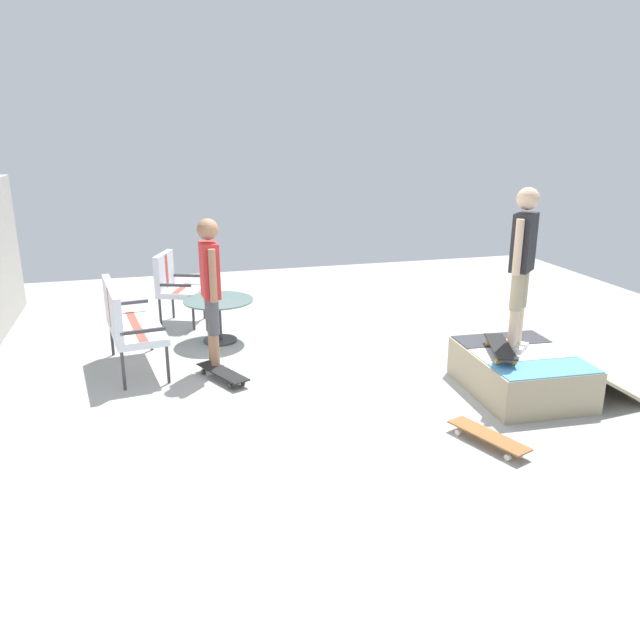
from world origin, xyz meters
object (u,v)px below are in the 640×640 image
(skateboard_on_ramp, at_px, (500,347))
(person_skater, at_px, (522,257))
(patio_table, at_px, (219,312))
(skate_ramp, at_px, (523,372))
(patio_chair_near_house, at_px, (173,282))
(skateboard_spare, at_px, (488,436))
(person_watching, at_px, (210,284))
(patio_bench, at_px, (125,319))
(skateboard_by_bench, at_px, (223,372))

(skateboard_on_ramp, bearing_deg, person_skater, -61.99)
(patio_table, bearing_deg, person_skater, -129.66)
(skate_ramp, bearing_deg, skateboard_on_ramp, 89.07)
(patio_chair_near_house, height_order, skateboard_spare, patio_chair_near_house)
(skateboard_spare, bearing_deg, skate_ramp, -44.39)
(patio_chair_near_house, relative_size, person_watching, 0.58)
(patio_chair_near_house, bearing_deg, skateboard_on_ramp, -137.76)
(patio_chair_near_house, distance_m, person_skater, 4.82)
(patio_bench, xyz_separation_m, person_watching, (-0.28, -0.96, 0.42))
(person_watching, height_order, skateboard_by_bench, person_watching)
(person_watching, bearing_deg, person_skater, -113.95)
(patio_bench, bearing_deg, skateboard_by_bench, -120.02)
(skateboard_on_ramp, bearing_deg, patio_bench, 64.86)
(person_skater, distance_m, skateboard_spare, 1.95)
(patio_chair_near_house, xyz_separation_m, skateboard_on_ramp, (-3.46, -3.14, -0.08))
(patio_bench, distance_m, skateboard_by_bench, 1.28)
(person_skater, height_order, skateboard_by_bench, person_skater)
(skateboard_by_bench, height_order, skateboard_on_ramp, skateboard_on_ramp)
(person_skater, xyz_separation_m, skateboard_by_bench, (1.05, 2.98, -1.35))
(patio_table, relative_size, person_skater, 0.53)
(skate_ramp, bearing_deg, patio_table, 49.27)
(person_watching, bearing_deg, skateboard_spare, -138.47)
(skateboard_spare, bearing_deg, skateboard_on_ramp, -33.73)
(patio_chair_near_house, relative_size, skateboard_on_ramp, 1.24)
(skate_ramp, bearing_deg, skateboard_spare, 135.61)
(person_skater, relative_size, skateboard_on_ramp, 2.06)
(skate_ramp, distance_m, person_watching, 3.52)
(patio_table, relative_size, skateboard_by_bench, 1.11)
(skateboard_by_bench, bearing_deg, skate_ramp, -111.28)
(patio_bench, relative_size, person_skater, 0.78)
(skate_ramp, height_order, person_watching, person_watching)
(person_watching, bearing_deg, skate_ramp, -115.68)
(person_watching, bearing_deg, skateboard_by_bench, -169.68)
(skateboard_spare, bearing_deg, patio_table, 29.78)
(patio_chair_near_house, height_order, person_watching, person_watching)
(skateboard_on_ramp, bearing_deg, skate_ramp, -90.93)
(patio_chair_near_house, distance_m, patio_table, 1.11)
(patio_chair_near_house, xyz_separation_m, person_skater, (-3.33, -3.38, 0.82))
(skate_ramp, relative_size, patio_table, 1.89)
(patio_bench, relative_size, skateboard_on_ramp, 1.60)
(skate_ramp, relative_size, person_skater, 1.01)
(person_watching, relative_size, skateboard_on_ramp, 2.15)
(skate_ramp, xyz_separation_m, skateboard_on_ramp, (0.00, 0.29, 0.31))
(patio_bench, bearing_deg, patio_table, -56.92)
(skate_ramp, bearing_deg, person_skater, 20.02)
(patio_table, xyz_separation_m, skateboard_by_bench, (-1.32, 0.12, -0.32))
(skate_ramp, height_order, patio_table, patio_table)
(patio_bench, relative_size, skateboard_by_bench, 1.63)
(person_watching, distance_m, skateboard_on_ramp, 3.20)
(person_watching, xyz_separation_m, skateboard_by_bench, (-0.30, -0.06, -0.95))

